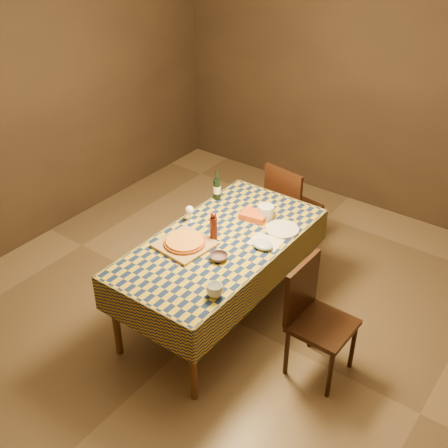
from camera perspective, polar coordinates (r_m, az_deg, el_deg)
The scene contains 16 objects.
room at distance 4.12m, azimuth -0.41°, elevation 4.97°, with size 5.00×5.10×2.70m.
dining_table at distance 4.46m, azimuth -0.38°, elevation -2.51°, with size 0.94×1.84×0.77m.
cutting_board at distance 4.36m, azimuth -4.00°, elevation -2.11°, with size 0.38×0.38×0.02m, color #A7844E.
pizza at distance 4.35m, azimuth -4.01°, elevation -1.81°, with size 0.37×0.37×0.03m.
pepper_mill at distance 4.37m, azimuth -1.07°, elevation -0.34°, with size 0.07×0.07×0.25m.
bowl at distance 4.20m, azimuth -0.54°, elevation -3.40°, with size 0.14×0.14×0.04m, color #564148.
wine_glass at distance 4.61m, azimuth -3.53°, elevation 1.36°, with size 0.08×0.08×0.15m.
wine_bottle at distance 4.93m, azimuth -0.71°, elevation 3.60°, with size 0.08×0.08×0.27m.
deli_tub at distance 4.69m, azimuth 4.28°, elevation 1.23°, with size 0.13×0.13×0.11m, color silver.
takeout_container at distance 4.69m, azimuth 3.07°, elevation 0.85°, with size 0.22×0.15×0.05m, color #BE4D19.
white_plate at distance 4.57m, azimuth 5.95°, elevation -0.53°, with size 0.27×0.27×0.02m, color silver.
tumbler at distance 3.86m, azimuth -0.96°, elevation -6.75°, with size 0.12×0.12×0.09m, color silver.
flour_patch at distance 4.42m, azimuth 4.26°, elevation -1.82°, with size 0.24×0.18×0.00m, color silver.
flour_bag at distance 4.34m, azimuth 3.94°, elevation -2.12°, with size 0.17×0.13×0.05m, color #ABBFDB.
chair_far at distance 5.42m, azimuth 6.63°, elevation 2.02°, with size 0.47×0.48×0.93m.
chair_right at distance 4.17m, azimuth 9.09°, elevation -8.97°, with size 0.44×0.43×0.93m.
Camera 1 is at (2.18, -2.92, 3.27)m, focal length 45.00 mm.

